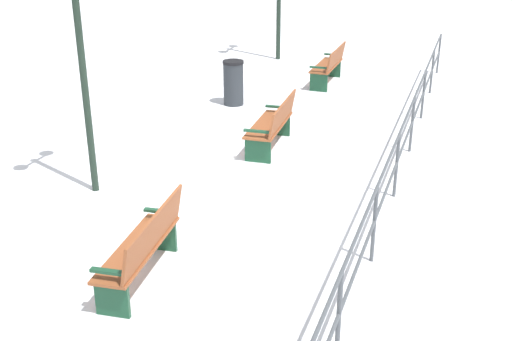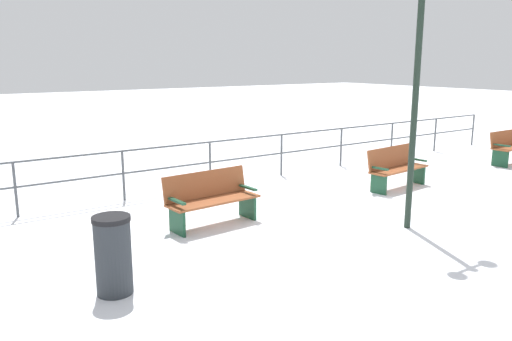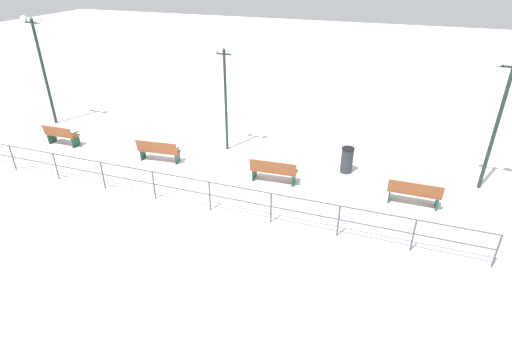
{
  "view_description": "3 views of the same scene",
  "coord_description": "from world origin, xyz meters",
  "px_view_note": "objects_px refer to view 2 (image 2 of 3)",
  "views": [
    {
      "loc": [
        -3.43,
        7.99,
        4.15
      ],
      "look_at": [
        -0.59,
        -0.15,
        0.5
      ],
      "focal_mm": 44.68,
      "sensor_mm": 36.0,
      "label": 1
    },
    {
      "loc": [
        7.27,
        -6.58,
        2.79
      ],
      "look_at": [
        -1.16,
        -0.71,
        0.57
      ],
      "focal_mm": 36.06,
      "sensor_mm": 36.0,
      "label": 2
    },
    {
      "loc": [
        -12.34,
        -6.03,
        7.2
      ],
      "look_at": [
        -0.96,
        -1.98,
        0.8
      ],
      "focal_mm": 28.76,
      "sensor_mm": 36.0,
      "label": 3
    }
  ],
  "objects_px": {
    "bench_fourth": "(511,147)",
    "trash_bin": "(113,255)",
    "bench_second": "(211,198)",
    "bench_third": "(396,167)",
    "lamppost_middle": "(419,49)"
  },
  "relations": [
    {
      "from": "bench_fourth",
      "to": "trash_bin",
      "type": "relative_size",
      "value": 1.48
    },
    {
      "from": "bench_second",
      "to": "bench_third",
      "type": "xyz_separation_m",
      "value": [
        0.07,
        4.68,
        0.01
      ]
    },
    {
      "from": "bench_second",
      "to": "lamppost_middle",
      "type": "distance_m",
      "value": 4.18
    },
    {
      "from": "bench_fourth",
      "to": "trash_bin",
      "type": "xyz_separation_m",
      "value": [
        1.6,
        -11.69,
        0.02
      ]
    },
    {
      "from": "bench_third",
      "to": "lamppost_middle",
      "type": "height_order",
      "value": "lamppost_middle"
    },
    {
      "from": "bench_fourth",
      "to": "lamppost_middle",
      "type": "xyz_separation_m",
      "value": [
        1.99,
        -6.72,
        2.49
      ]
    },
    {
      "from": "lamppost_middle",
      "to": "trash_bin",
      "type": "xyz_separation_m",
      "value": [
        -0.39,
        -4.96,
        -2.47
      ]
    },
    {
      "from": "lamppost_middle",
      "to": "trash_bin",
      "type": "distance_m",
      "value": 5.56
    },
    {
      "from": "lamppost_middle",
      "to": "bench_third",
      "type": "bearing_deg",
      "value": 134.3
    },
    {
      "from": "bench_second",
      "to": "bench_fourth",
      "type": "height_order",
      "value": "bench_second"
    },
    {
      "from": "lamppost_middle",
      "to": "trash_bin",
      "type": "bearing_deg",
      "value": -94.54
    },
    {
      "from": "bench_fourth",
      "to": "trash_bin",
      "type": "distance_m",
      "value": 11.79
    },
    {
      "from": "trash_bin",
      "to": "bench_second",
      "type": "bearing_deg",
      "value": 125.67
    },
    {
      "from": "bench_second",
      "to": "lamppost_middle",
      "type": "xyz_separation_m",
      "value": [
        2.06,
        2.65,
        2.49
      ]
    },
    {
      "from": "bench_fourth",
      "to": "trash_bin",
      "type": "height_order",
      "value": "trash_bin"
    }
  ]
}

